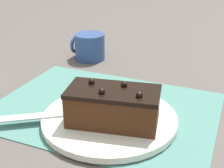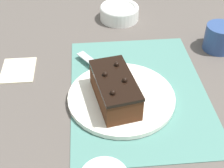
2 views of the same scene
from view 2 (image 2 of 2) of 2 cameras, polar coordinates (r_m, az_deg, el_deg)
The scene contains 8 objects.
ground_plane at distance 0.80m, azimuth 4.78°, elevation -1.12°, with size 3.00×3.00×0.00m, color #544C47.
placemat_woven at distance 0.80m, azimuth 4.79°, elevation -1.02°, with size 0.46×0.34×0.00m, color slate.
cake_plate at distance 0.76m, azimuth 1.72°, elevation -2.38°, with size 0.26×0.26×0.01m.
chocolate_cake at distance 0.72m, azimuth 0.50°, elevation -0.95°, with size 0.18×0.11×0.08m.
serving_knife at distance 0.81m, azimuth -0.30°, elevation 1.60°, with size 0.18×0.13×0.01m.
small_bowl at distance 1.09m, azimuth 1.36°, elevation 13.03°, with size 0.13×0.13×0.05m.
coffee_mug at distance 0.98m, azimuth 19.05°, elevation 8.08°, with size 0.10×0.09×0.08m.
folded_napkin at distance 0.89m, azimuth -16.79°, elevation 2.53°, with size 0.11×0.09×0.01m, color beige.
Camera 2 is at (-0.59, 0.12, 0.53)m, focal length 50.00 mm.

